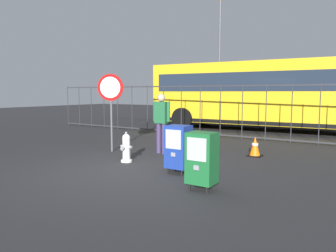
{
  "coord_description": "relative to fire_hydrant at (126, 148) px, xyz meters",
  "views": [
    {
      "loc": [
        4.48,
        -5.29,
        1.71
      ],
      "look_at": [
        0.3,
        1.2,
        0.9
      ],
      "focal_mm": 34.4,
      "sensor_mm": 36.0,
      "label": 1
    }
  ],
  "objects": [
    {
      "name": "ground_plane",
      "position": [
        0.61,
        -0.71,
        -0.35
      ],
      "size": [
        60.0,
        60.0,
        0.0
      ],
      "primitive_type": "plane",
      "color": "#262628"
    },
    {
      "name": "fire_hydrant",
      "position": [
        0.0,
        0.0,
        0.0
      ],
      "size": [
        0.33,
        0.32,
        0.75
      ],
      "color": "silver",
      "rests_on": "ground_plane"
    },
    {
      "name": "newspaper_box_primary",
      "position": [
        1.65,
        -0.26,
        0.22
      ],
      "size": [
        0.48,
        0.42,
        1.02
      ],
      "color": "black",
      "rests_on": "ground_plane"
    },
    {
      "name": "newspaper_box_secondary",
      "position": [
        2.59,
        -1.03,
        0.22
      ],
      "size": [
        0.48,
        0.42,
        1.02
      ],
      "color": "black",
      "rests_on": "ground_plane"
    },
    {
      "name": "stop_sign",
      "position": [
        -1.27,
        0.85,
        1.25
      ],
      "size": [
        0.71,
        0.31,
        2.23
      ],
      "color": "#4C4F54",
      "rests_on": "ground_plane"
    },
    {
      "name": "pedestrian",
      "position": [
        0.1,
        1.4,
        0.6
      ],
      "size": [
        0.55,
        0.22,
        1.67
      ],
      "color": "#382D51",
      "rests_on": "ground_plane"
    },
    {
      "name": "traffic_cone",
      "position": [
        2.44,
        2.41,
        -0.09
      ],
      "size": [
        0.36,
        0.36,
        0.53
      ],
      "color": "black",
      "rests_on": "ground_plane"
    },
    {
      "name": "fence_barrier",
      "position": [
        0.61,
        5.28,
        0.67
      ],
      "size": [
        18.03,
        0.04,
        2.0
      ],
      "color": "#2D2D33",
      "rests_on": "ground_plane"
    },
    {
      "name": "bus_near",
      "position": [
        1.22,
        8.28,
        1.36
      ],
      "size": [
        10.63,
        3.28,
        3.0
      ],
      "rotation": [
        0.0,
        0.0,
        0.06
      ],
      "color": "gold",
      "rests_on": "ground_plane"
    },
    {
      "name": "bus_far",
      "position": [
        -1.33,
        12.41,
        1.36
      ],
      "size": [
        10.71,
        3.66,
        3.0
      ],
      "rotation": [
        0.0,
        0.0,
        -0.11
      ],
      "color": "#4C5156",
      "rests_on": "ground_plane"
    },
    {
      "name": "street_light_near_left",
      "position": [
        -3.49,
        13.43,
        4.09
      ],
      "size": [
        0.32,
        0.32,
        7.74
      ],
      "color": "#4C4F54",
      "rests_on": "ground_plane"
    }
  ]
}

